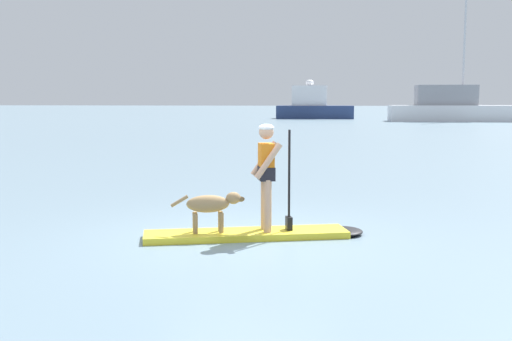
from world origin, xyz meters
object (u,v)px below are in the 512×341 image
at_px(person_paddler, 267,170).
at_px(dog, 211,205).
at_px(moored_boat_port, 313,106).
at_px(moored_boat_center, 452,108).
at_px(paddleboard, 261,234).

xyz_separation_m(person_paddler, dog, (-0.80, -0.24, -0.52)).
xyz_separation_m(dog, moored_boat_port, (-1.67, 58.67, 0.82)).
relative_size(dog, moored_boat_port, 0.13).
xyz_separation_m(person_paddler, moored_boat_port, (-2.48, 58.43, 0.30)).
height_order(person_paddler, moored_boat_center, moored_boat_center).
bearing_deg(dog, paddleboard, 16.82).
distance_m(paddleboard, moored_boat_center, 52.81).
xyz_separation_m(paddleboard, moored_boat_center, (11.15, 51.60, 1.24)).
bearing_deg(person_paddler, paddleboard, -163.18).
distance_m(person_paddler, dog, 0.99).
relative_size(moored_boat_port, moored_boat_center, 0.67).
bearing_deg(person_paddler, moored_boat_center, 77.89).
relative_size(person_paddler, moored_boat_port, 0.19).
relative_size(person_paddler, moored_boat_center, 0.13).
xyz_separation_m(paddleboard, dog, (-0.72, -0.22, 0.46)).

